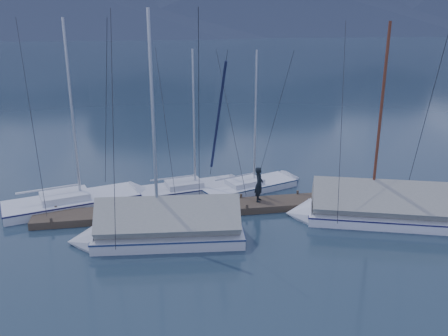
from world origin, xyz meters
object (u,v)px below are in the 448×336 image
Objects in this scene: sailboat_covered_near at (367,211)px; sailboat_covered_far at (155,231)px; person at (259,184)px; sailboat_open_right at (260,185)px; sailboat_open_left at (92,200)px; sailboat_open_mid at (203,188)px.

sailboat_covered_near is 9.84m from sailboat_covered_far.
person is at bearing 29.07° from sailboat_covered_far.
person is (-0.80, -2.75, 1.07)m from sailboat_open_right.
sailboat_covered_near is at bearing -99.15° from person.
sailboat_open_left is 1.21× the size of sailboat_open_right.
sailboat_covered_near reaches higher than sailboat_open_right.
sailboat_covered_near reaches higher than sailboat_open_mid.
sailboat_open_left is 9.09m from sailboat_open_right.
person is (5.24, 2.91, 0.71)m from sailboat_covered_far.
sailboat_open_left is 1.20× the size of sailboat_open_mid.
sailboat_open_left is 0.96× the size of sailboat_covered_far.
sailboat_open_left is at bearing -171.38° from sailboat_open_mid.
sailboat_covered_near is at bearing -53.89° from sailboat_open_right.
sailboat_open_mid reaches higher than person.
sailboat_covered_far is 5.91× the size of person.
sailboat_open_left is 8.55m from person.
person is (2.42, -2.85, 1.07)m from sailboat_open_mid.
sailboat_open_mid is at bearing 63.90° from sailboat_covered_far.
person is (8.26, -1.96, 1.04)m from sailboat_open_left.
sailboat_open_right is 3.06m from person.
sailboat_covered_far reaches higher than sailboat_open_right.
sailboat_covered_near reaches higher than person.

